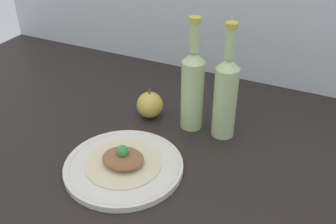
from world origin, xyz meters
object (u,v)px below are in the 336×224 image
object	(u,v)px
plated_food	(123,160)
cider_bottle_right	(226,95)
plate	(124,166)
cider_bottle_left	(192,87)
apple	(150,105)

from	to	relation	value
plated_food	cider_bottle_right	distance (cm)	30.18
plate	plated_food	xyz separation A→B (cm)	(0.00, 0.00, 1.85)
plated_food	cider_bottle_left	distance (cm)	26.43
cider_bottle_right	apple	size ratio (longest dim) A/B	3.46
apple	plate	bearing A→B (deg)	-77.67
cider_bottle_right	plated_food	bearing A→B (deg)	-124.61
plate	plated_food	size ratio (longest dim) A/B	1.57
plated_food	apple	size ratio (longest dim) A/B	2.01
plated_food	cider_bottle_right	xyz separation A→B (cm)	(16.32, 23.66, 9.19)
plated_food	plate	bearing A→B (deg)	-90.00
plated_food	cider_bottle_left	bearing A→B (deg)	72.72
plate	cider_bottle_right	bearing A→B (deg)	55.39
cider_bottle_left	apple	distance (cm)	14.92
plate	apple	bearing A→B (deg)	102.33
plated_food	apple	xyz separation A→B (cm)	(-5.06, 23.15, 0.95)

